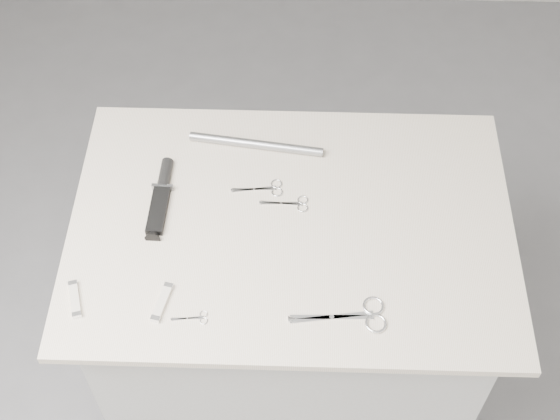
{
  "coord_description": "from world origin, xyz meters",
  "views": [
    {
      "loc": [
        0.01,
        -1.03,
        2.34
      ],
      "look_at": [
        -0.03,
        0.04,
        0.92
      ],
      "focal_mm": 50.0,
      "sensor_mm": 36.0,
      "label": 1
    }
  ],
  "objects_px": {
    "embroidery_scissors_a": "(267,189)",
    "sheathed_knife": "(161,194)",
    "plinth": "(289,325)",
    "embroidery_scissors_b": "(293,204)",
    "metal_rail": "(256,144)",
    "large_shears": "(359,316)",
    "pocket_knife_a": "(162,302)",
    "pocket_knife_b": "(75,299)",
    "tiny_scissors": "(195,318)"
  },
  "relations": [
    {
      "from": "embroidery_scissors_a",
      "to": "sheathed_knife",
      "type": "distance_m",
      "value": 0.24
    },
    {
      "from": "large_shears",
      "to": "tiny_scissors",
      "type": "distance_m",
      "value": 0.34
    },
    {
      "from": "embroidery_scissors_b",
      "to": "pocket_knife_b",
      "type": "distance_m",
      "value": 0.52
    },
    {
      "from": "pocket_knife_a",
      "to": "metal_rail",
      "type": "bearing_deg",
      "value": -8.69
    },
    {
      "from": "sheathed_knife",
      "to": "tiny_scissors",
      "type": "bearing_deg",
      "value": -159.65
    },
    {
      "from": "plinth",
      "to": "large_shears",
      "type": "xyz_separation_m",
      "value": [
        0.15,
        -0.23,
        0.47
      ]
    },
    {
      "from": "pocket_knife_a",
      "to": "metal_rail",
      "type": "relative_size",
      "value": 0.29
    },
    {
      "from": "plinth",
      "to": "pocket_knife_b",
      "type": "relative_size",
      "value": 10.0
    },
    {
      "from": "plinth",
      "to": "metal_rail",
      "type": "distance_m",
      "value": 0.54
    },
    {
      "from": "pocket_knife_b",
      "to": "metal_rail",
      "type": "xyz_separation_m",
      "value": [
        0.36,
        0.44,
        0.01
      ]
    },
    {
      "from": "large_shears",
      "to": "pocket_knife_b",
      "type": "relative_size",
      "value": 2.23
    },
    {
      "from": "sheathed_knife",
      "to": "plinth",
      "type": "bearing_deg",
      "value": -101.41
    },
    {
      "from": "embroidery_scissors_b",
      "to": "tiny_scissors",
      "type": "height_order",
      "value": "same"
    },
    {
      "from": "plinth",
      "to": "embroidery_scissors_a",
      "type": "relative_size",
      "value": 7.5
    },
    {
      "from": "embroidery_scissors_b",
      "to": "sheathed_knife",
      "type": "height_order",
      "value": "sheathed_knife"
    },
    {
      "from": "tiny_scissors",
      "to": "plinth",
      "type": "bearing_deg",
      "value": 46.14
    },
    {
      "from": "metal_rail",
      "to": "sheathed_knife",
      "type": "bearing_deg",
      "value": -143.47
    },
    {
      "from": "embroidery_scissors_b",
      "to": "metal_rail",
      "type": "relative_size",
      "value": 0.34
    },
    {
      "from": "large_shears",
      "to": "sheathed_knife",
      "type": "xyz_separation_m",
      "value": [
        -0.45,
        0.3,
        0.01
      ]
    },
    {
      "from": "plinth",
      "to": "embroidery_scissors_a",
      "type": "distance_m",
      "value": 0.49
    },
    {
      "from": "tiny_scissors",
      "to": "pocket_knife_b",
      "type": "bearing_deg",
      "value": 166.42
    },
    {
      "from": "large_shears",
      "to": "metal_rail",
      "type": "relative_size",
      "value": 0.62
    },
    {
      "from": "embroidery_scissors_b",
      "to": "pocket_knife_b",
      "type": "xyz_separation_m",
      "value": [
        -0.45,
        -0.27,
        0.0
      ]
    },
    {
      "from": "pocket_knife_b",
      "to": "sheathed_knife",
      "type": "bearing_deg",
      "value": -44.24
    },
    {
      "from": "large_shears",
      "to": "pocket_knife_a",
      "type": "xyz_separation_m",
      "value": [
        -0.41,
        0.02,
        0.0
      ]
    },
    {
      "from": "pocket_knife_b",
      "to": "large_shears",
      "type": "bearing_deg",
      "value": -108.74
    },
    {
      "from": "sheathed_knife",
      "to": "metal_rail",
      "type": "xyz_separation_m",
      "value": [
        0.21,
        0.16,
        0.0
      ]
    },
    {
      "from": "large_shears",
      "to": "embroidery_scissors_a",
      "type": "xyz_separation_m",
      "value": [
        -0.2,
        0.33,
        -0.0
      ]
    },
    {
      "from": "embroidery_scissors_a",
      "to": "large_shears",
      "type": "bearing_deg",
      "value": -63.89
    },
    {
      "from": "plinth",
      "to": "embroidery_scissors_b",
      "type": "bearing_deg",
      "value": 87.87
    },
    {
      "from": "tiny_scissors",
      "to": "metal_rail",
      "type": "distance_m",
      "value": 0.49
    },
    {
      "from": "embroidery_scissors_b",
      "to": "metal_rail",
      "type": "xyz_separation_m",
      "value": [
        -0.09,
        0.17,
        0.01
      ]
    },
    {
      "from": "pocket_knife_a",
      "to": "sheathed_knife",
      "type": "bearing_deg",
      "value": 20.07
    },
    {
      "from": "sheathed_knife",
      "to": "embroidery_scissors_b",
      "type": "bearing_deg",
      "value": -91.12
    },
    {
      "from": "sheathed_knife",
      "to": "embroidery_scissors_a",
      "type": "bearing_deg",
      "value": -81.85
    },
    {
      "from": "pocket_knife_a",
      "to": "embroidery_scissors_a",
      "type": "bearing_deg",
      "value": -20.45
    },
    {
      "from": "embroidery_scissors_b",
      "to": "tiny_scissors",
      "type": "distance_m",
      "value": 0.36
    },
    {
      "from": "sheathed_knife",
      "to": "pocket_knife_b",
      "type": "distance_m",
      "value": 0.32
    },
    {
      "from": "tiny_scissors",
      "to": "large_shears",
      "type": "bearing_deg",
      "value": -3.19
    },
    {
      "from": "pocket_knife_b",
      "to": "metal_rail",
      "type": "bearing_deg",
      "value": -55.98
    },
    {
      "from": "pocket_knife_b",
      "to": "metal_rail",
      "type": "relative_size",
      "value": 0.28
    },
    {
      "from": "embroidery_scissors_b",
      "to": "tiny_scissors",
      "type": "bearing_deg",
      "value": -122.46
    },
    {
      "from": "embroidery_scissors_b",
      "to": "pocket_knife_b",
      "type": "height_order",
      "value": "pocket_knife_b"
    },
    {
      "from": "metal_rail",
      "to": "pocket_knife_b",
      "type": "bearing_deg",
      "value": -129.09
    },
    {
      "from": "pocket_knife_a",
      "to": "large_shears",
      "type": "bearing_deg",
      "value": -79.58
    },
    {
      "from": "embroidery_scissors_a",
      "to": "pocket_knife_a",
      "type": "bearing_deg",
      "value": -128.97
    },
    {
      "from": "large_shears",
      "to": "tiny_scissors",
      "type": "height_order",
      "value": "large_shears"
    },
    {
      "from": "sheathed_knife",
      "to": "pocket_knife_a",
      "type": "height_order",
      "value": "sheathed_knife"
    },
    {
      "from": "sheathed_knife",
      "to": "pocket_knife_b",
      "type": "height_order",
      "value": "sheathed_knife"
    },
    {
      "from": "embroidery_scissors_b",
      "to": "pocket_knife_a",
      "type": "height_order",
      "value": "pocket_knife_a"
    }
  ]
}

